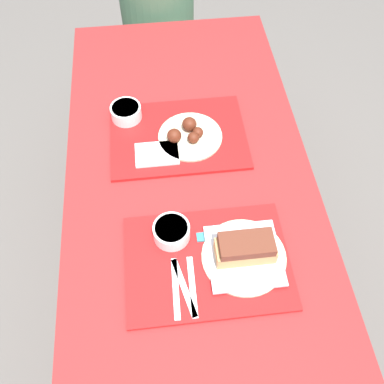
{
  "coord_description": "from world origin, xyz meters",
  "views": [
    {
      "loc": [
        -0.08,
        -0.7,
        1.84
      ],
      "look_at": [
        -0.0,
        0.0,
        0.8
      ],
      "focal_mm": 40.0,
      "sensor_mm": 36.0,
      "label": 1
    }
  ],
  "objects_px": {
    "tray_far": "(178,136)",
    "wings_plate_far": "(188,134)",
    "bowl_coleslaw_near": "(171,231)",
    "tray_near": "(207,262)",
    "bowl_coleslaw_far": "(126,112)",
    "brisket_sandwich_plate": "(245,252)"
  },
  "relations": [
    {
      "from": "tray_far",
      "to": "wings_plate_far",
      "type": "height_order",
      "value": "wings_plate_far"
    },
    {
      "from": "bowl_coleslaw_near",
      "to": "tray_near",
      "type": "bearing_deg",
      "value": -44.79
    },
    {
      "from": "bowl_coleslaw_far",
      "to": "brisket_sandwich_plate",
      "type": "bearing_deg",
      "value": -61.82
    },
    {
      "from": "bowl_coleslaw_far",
      "to": "bowl_coleslaw_near",
      "type": "bearing_deg",
      "value": -76.62
    },
    {
      "from": "bowl_coleslaw_far",
      "to": "wings_plate_far",
      "type": "bearing_deg",
      "value": -30.16
    },
    {
      "from": "bowl_coleslaw_near",
      "to": "brisket_sandwich_plate",
      "type": "relative_size",
      "value": 0.45
    },
    {
      "from": "bowl_coleslaw_far",
      "to": "tray_near",
      "type": "bearing_deg",
      "value": -70.28
    },
    {
      "from": "tray_near",
      "to": "brisket_sandwich_plate",
      "type": "relative_size",
      "value": 1.94
    },
    {
      "from": "tray_near",
      "to": "wings_plate_far",
      "type": "relative_size",
      "value": 2.13
    },
    {
      "from": "brisket_sandwich_plate",
      "to": "wings_plate_far",
      "type": "distance_m",
      "value": 0.46
    },
    {
      "from": "tray_near",
      "to": "tray_far",
      "type": "relative_size",
      "value": 1.0
    },
    {
      "from": "tray_far",
      "to": "bowl_coleslaw_near",
      "type": "bearing_deg",
      "value": -98.12
    },
    {
      "from": "tray_far",
      "to": "bowl_coleslaw_near",
      "type": "xyz_separation_m",
      "value": [
        -0.05,
        -0.38,
        0.03
      ]
    },
    {
      "from": "tray_near",
      "to": "brisket_sandwich_plate",
      "type": "height_order",
      "value": "brisket_sandwich_plate"
    },
    {
      "from": "tray_near",
      "to": "wings_plate_far",
      "type": "height_order",
      "value": "wings_plate_far"
    },
    {
      "from": "tray_far",
      "to": "brisket_sandwich_plate",
      "type": "distance_m",
      "value": 0.49
    },
    {
      "from": "bowl_coleslaw_far",
      "to": "wings_plate_far",
      "type": "xyz_separation_m",
      "value": [
        0.2,
        -0.12,
        -0.01
      ]
    },
    {
      "from": "bowl_coleslaw_near",
      "to": "bowl_coleslaw_far",
      "type": "xyz_separation_m",
      "value": [
        -0.11,
        0.48,
        0.0
      ]
    },
    {
      "from": "brisket_sandwich_plate",
      "to": "wings_plate_far",
      "type": "relative_size",
      "value": 1.1
    },
    {
      "from": "brisket_sandwich_plate",
      "to": "wings_plate_far",
      "type": "xyz_separation_m",
      "value": [
        -0.1,
        0.45,
        -0.02
      ]
    },
    {
      "from": "wings_plate_far",
      "to": "brisket_sandwich_plate",
      "type": "bearing_deg",
      "value": -77.08
    },
    {
      "from": "tray_near",
      "to": "brisket_sandwich_plate",
      "type": "bearing_deg",
      "value": -0.13
    }
  ]
}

